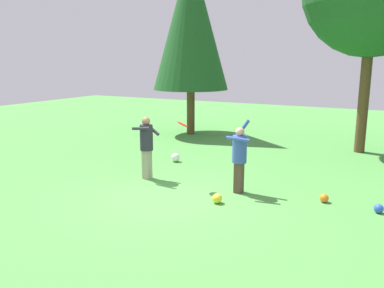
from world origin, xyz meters
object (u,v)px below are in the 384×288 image
(ball_yellow, at_px, (217,198))
(tree_left, at_px, (191,21))
(person_catcher, at_px, (147,142))
(person_thrower, at_px, (239,154))
(ball_orange, at_px, (324,198))
(ball_white, at_px, (176,157))
(ball_blue, at_px, (379,209))
(frisbee, at_px, (182,124))

(ball_yellow, bearing_deg, tree_left, 122.33)
(person_catcher, bearing_deg, person_thrower, 7.55)
(person_catcher, xyz_separation_m, ball_orange, (4.51, 0.35, -0.88))
(person_thrower, bearing_deg, tree_left, -61.11)
(ball_white, distance_m, ball_blue, 6.08)
(ball_yellow, distance_m, ball_blue, 3.35)
(frisbee, bearing_deg, person_thrower, 7.95)
(ball_white, relative_size, tree_left, 0.04)
(ball_orange, bearing_deg, person_thrower, -172.19)
(ball_blue, xyz_separation_m, tree_left, (-7.69, 6.07, 4.54))
(person_catcher, distance_m, ball_white, 2.08)
(person_thrower, distance_m, tree_left, 8.60)
(ball_yellow, bearing_deg, frisbee, 150.80)
(person_catcher, bearing_deg, tree_left, 113.98)
(person_thrower, bearing_deg, ball_yellow, 73.08)
(person_catcher, height_order, ball_orange, person_catcher)
(person_catcher, distance_m, ball_blue, 5.69)
(person_thrower, height_order, ball_yellow, person_thrower)
(frisbee, relative_size, tree_left, 0.05)
(ball_white, xyz_separation_m, tree_left, (-1.84, 4.41, 4.50))
(ball_white, distance_m, ball_yellow, 3.80)
(person_catcher, relative_size, ball_white, 6.15)
(ball_white, relative_size, ball_orange, 1.39)
(ball_white, bearing_deg, ball_yellow, -45.49)
(person_thrower, height_order, frisbee, person_thrower)
(frisbee, height_order, ball_orange, frisbee)
(person_thrower, bearing_deg, ball_blue, 174.71)
(frisbee, height_order, ball_yellow, frisbee)
(person_catcher, distance_m, ball_orange, 4.60)
(ball_yellow, bearing_deg, person_thrower, 81.03)
(ball_orange, distance_m, ball_blue, 1.12)
(ball_blue, height_order, tree_left, tree_left)
(ball_yellow, bearing_deg, ball_orange, 29.56)
(ball_orange, height_order, tree_left, tree_left)
(ball_white, bearing_deg, person_catcher, -82.91)
(frisbee, distance_m, ball_white, 2.82)
(ball_orange, bearing_deg, ball_blue, -6.36)
(ball_yellow, bearing_deg, ball_white, 134.51)
(person_catcher, height_order, frisbee, person_catcher)
(ball_blue, bearing_deg, person_catcher, -177.72)
(frisbee, bearing_deg, tree_left, 116.76)
(ball_orange, bearing_deg, tree_left, 137.90)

